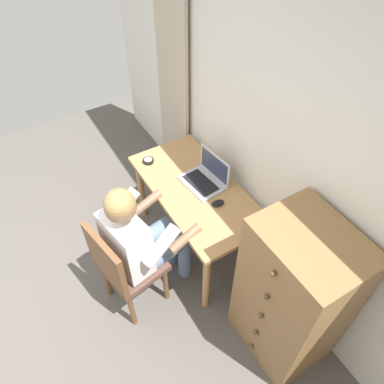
{
  "coord_description": "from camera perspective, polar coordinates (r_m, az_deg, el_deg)",
  "views": [
    {
      "loc": [
        1.39,
        0.77,
        2.75
      ],
      "look_at": [
        -0.21,
        1.72,
        0.81
      ],
      "focal_mm": 34.52,
      "sensor_mm": 36.0,
      "label": 1
    }
  ],
  "objects": [
    {
      "name": "wall_back",
      "position": [
        2.5,
        12.04,
        8.11
      ],
      "size": [
        4.8,
        0.05,
        2.5
      ],
      "primitive_type": "cube",
      "color": "silver",
      "rests_on": "ground_plane"
    },
    {
      "name": "curtain_panel",
      "position": [
        3.38,
        -3.03,
        16.74
      ],
      "size": [
        0.5,
        0.03,
        2.19
      ],
      "primitive_type": "cube",
      "color": "#BCAD99",
      "rests_on": "ground_plane"
    },
    {
      "name": "desk",
      "position": [
        2.93,
        0.67,
        -0.83
      ],
      "size": [
        1.22,
        0.61,
        0.71
      ],
      "color": "tan",
      "rests_on": "ground_plane"
    },
    {
      "name": "dresser",
      "position": [
        2.51,
        15.23,
        -15.26
      ],
      "size": [
        0.6,
        0.51,
        1.21
      ],
      "color": "olive",
      "rests_on": "ground_plane"
    },
    {
      "name": "chair",
      "position": [
        2.71,
        -10.57,
        -11.15
      ],
      "size": [
        0.49,
        0.47,
        0.89
      ],
      "color": "brown",
      "rests_on": "ground_plane"
    },
    {
      "name": "person_seated",
      "position": [
        2.61,
        -7.74,
        -6.87
      ],
      "size": [
        0.6,
        0.64,
        1.21
      ],
      "color": "#6B84AD",
      "rests_on": "ground_plane"
    },
    {
      "name": "laptop",
      "position": [
        2.88,
        2.2,
        2.35
      ],
      "size": [
        0.36,
        0.28,
        0.24
      ],
      "color": "#B7BABF",
      "rests_on": "desk"
    },
    {
      "name": "computer_mouse",
      "position": [
        2.74,
        4.01,
        -1.73
      ],
      "size": [
        0.07,
        0.11,
        0.03
      ],
      "primitive_type": "ellipsoid",
      "rotation": [
        0.0,
        0.0,
        -0.14
      ],
      "color": "black",
      "rests_on": "desk"
    },
    {
      "name": "desk_clock",
      "position": [
        3.09,
        -6.77,
        4.83
      ],
      "size": [
        0.09,
        0.09,
        0.03
      ],
      "color": "black",
      "rests_on": "desk"
    }
  ]
}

